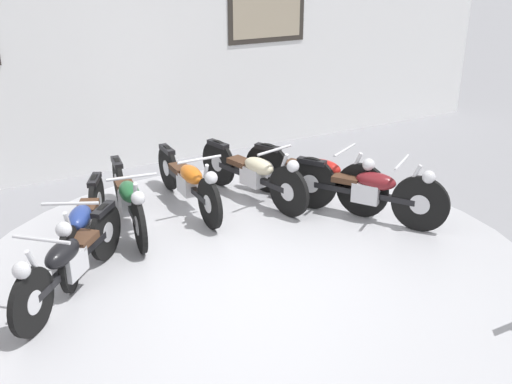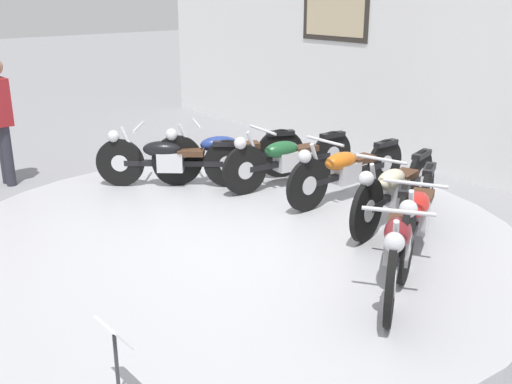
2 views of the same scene
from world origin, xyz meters
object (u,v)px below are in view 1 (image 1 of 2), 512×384
Objects in this scene: motorcycle_cream at (254,172)px; motorcycle_red at (316,175)px; motorcycle_maroon at (367,189)px; motorcycle_black at (69,259)px; motorcycle_orange at (188,180)px; motorcycle_green at (128,198)px; motorcycle_blue at (83,224)px.

motorcycle_red is (0.63, -0.47, 0.02)m from motorcycle_cream.
motorcycle_red is at bearing 112.76° from motorcycle_maroon.
motorcycle_maroon is at bearing -0.01° from motorcycle_black.
motorcycle_cream is (0.82, -0.17, 0.01)m from motorcycle_orange.
motorcycle_green is 1.64m from motorcycle_cream.
motorcycle_maroon reaches higher than motorcycle_orange.
motorcycle_red is (2.89, 0.00, 0.01)m from motorcycle_blue.
motorcycle_black is 0.82× the size of motorcycle_red.
motorcycle_maroon is (3.46, -0.00, 0.03)m from motorcycle_black.
motorcycle_blue is at bearing 66.57° from motorcycle_black.
motorcycle_orange is at bearing 156.01° from motorcycle_red.
motorcycle_red is 0.73m from motorcycle_maroon.
motorcycle_orange is 1.14× the size of motorcycle_maroon.
motorcycle_blue is 0.94× the size of motorcycle_green.
motorcycle_green is 1.14× the size of motorcycle_maroon.
motorcycle_green is 1.00× the size of motorcycle_cream.
motorcycle_cream is (1.64, 0.00, 0.01)m from motorcycle_green.
motorcycle_cream is 0.79m from motorcycle_red.
motorcycle_orange is at bearing 37.11° from motorcycle_black.
motorcycle_green reaches higher than motorcycle_orange.
motorcycle_blue is 0.79m from motorcycle_green.
motorcycle_red is at bearing -37.11° from motorcycle_cream.
motorcycle_blue is (0.29, 0.67, 0.02)m from motorcycle_black.
motorcycle_blue is at bearing 168.14° from motorcycle_maroon.
motorcycle_cream is at bearing 142.89° from motorcycle_red.
motorcycle_green is 1.00× the size of motorcycle_orange.
motorcycle_blue is 0.94× the size of motorcycle_cream.
motorcycle_blue reaches higher than motorcycle_black.
motorcycle_orange is at bearing 11.97° from motorcycle_green.
motorcycle_green is at bearing 155.86° from motorcycle_maroon.
motorcycle_maroon is (2.55, -1.14, 0.02)m from motorcycle_green.
motorcycle_maroon is (0.91, -1.14, 0.01)m from motorcycle_cream.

